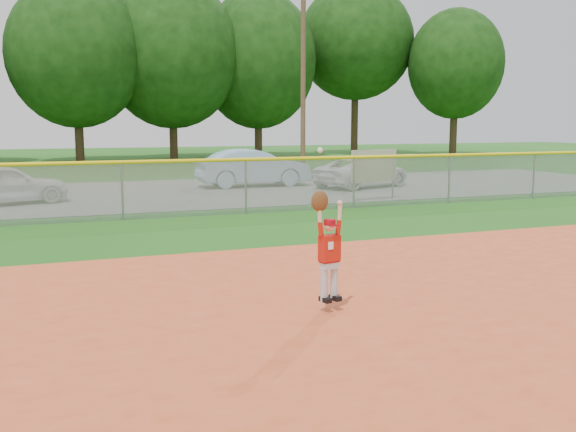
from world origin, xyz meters
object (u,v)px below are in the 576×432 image
Objects in this scene: car_white_a at (4,184)px; car_blue at (253,168)px; sponsor_sign at (374,167)px; car_white_b at (362,173)px; ballplayer at (328,246)px.

car_white_a is 0.83× the size of car_blue.
sponsor_sign is (11.03, -3.06, 0.44)m from car_white_a.
sponsor_sign reaches higher than car_white_b.
ballplayer reaches higher than car_white_b.
ballplayer is at bearing 179.51° from car_white_a.
car_blue is 17.03m from ballplayer.
sponsor_sign is (-1.65, -3.92, 0.50)m from car_white_b.
car_blue is 1.09× the size of car_white_b.
car_white_b is 2.00× the size of ballplayer.
sponsor_sign reaches higher than car_white_a.
car_white_b is 4.28m from sponsor_sign.
ballplayer is at bearing 130.53° from car_white_b.
car_white_a is at bearing 107.05° from car_blue.
car_white_a reaches higher than car_white_b.
sponsor_sign is at bearing 58.57° from ballplayer.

